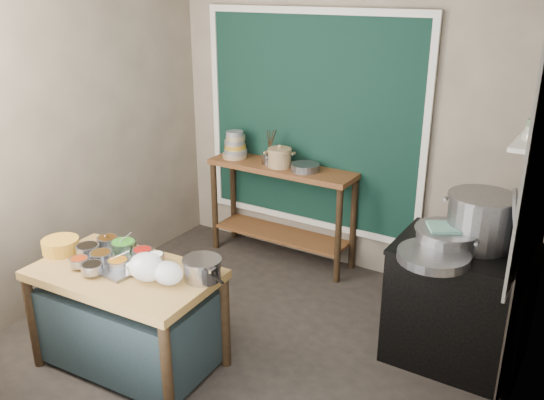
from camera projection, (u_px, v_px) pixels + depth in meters
The scene contains 29 objects.
floor at pixel (257, 338), 4.43m from camera, with size 3.50×3.00×0.02m, color #2C2621.
back_wall at pixel (348, 121), 5.13m from camera, with size 3.50×0.02×2.80m, color gray.
left_wall at pixel (79, 130), 4.80m from camera, with size 0.02×3.00×2.80m, color gray.
right_wall at pixel (530, 214), 3.06m from camera, with size 0.02×3.00×2.80m, color gray.
curtain_panel at pixel (311, 122), 5.29m from camera, with size 2.10×0.02×1.90m, color black.
curtain_frame at pixel (311, 123), 5.28m from camera, with size 2.22×0.03×2.02m, color beige, non-canonical shape.
soot_patch at pixel (527, 279), 3.84m from camera, with size 0.01×1.30×1.30m, color black.
wall_shelf at pixel (536, 140), 3.73m from camera, with size 0.22×0.70×0.03m, color beige.
prep_table at pixel (129, 319), 3.98m from camera, with size 1.25×0.72×0.75m, color olive.
back_counter at pixel (281, 213), 5.55m from camera, with size 1.45×0.40×0.95m, color brown.
stove_block at pixel (459, 306), 4.05m from camera, with size 0.90×0.68×0.85m, color black.
stove_top at pixel (466, 249), 3.89m from camera, with size 0.92×0.69×0.03m, color black.
condiment_tray at pixel (114, 262), 3.95m from camera, with size 0.50×0.35×0.02m, color gray.
condiment_bowls at pixel (113, 254), 3.96m from camera, with size 0.63×0.50×0.07m.
yellow_basin at pixel (61, 246), 4.10m from camera, with size 0.26×0.26×0.10m, color #B6931F.
saucepan at pixel (202, 269), 3.72m from camera, with size 0.26×0.26×0.14m, color gray, non-canonical shape.
plastic_bag_a at pixel (147, 267), 3.70m from camera, with size 0.25×0.21×0.19m, color white.
plastic_bag_b at pixel (168, 273), 3.66m from camera, with size 0.20×0.17×0.15m, color white.
bowl_stack at pixel (235, 146), 5.59m from camera, with size 0.24×0.24×0.27m.
utensil_cup at pixel (270, 158), 5.43m from camera, with size 0.17×0.17×0.10m, color gray.
ceramic_crock at pixel (280, 159), 5.32m from camera, with size 0.23×0.23×0.16m, color #957B51, non-canonical shape.
wide_bowl at pixel (305, 167), 5.22m from camera, with size 0.26×0.26×0.07m, color gray.
stock_pot at pixel (480, 221), 3.85m from camera, with size 0.47×0.47×0.37m, color gray, non-canonical shape.
pot_lid at pixel (517, 221), 3.75m from camera, with size 0.44×0.44×0.02m, color gray.
steamer at pixel (447, 238), 3.85m from camera, with size 0.44×0.44×0.14m, color gray, non-canonical shape.
green_cloth at pixel (448, 227), 3.82m from camera, with size 0.25×0.20×0.02m, color #5B9387.
shallow_pan at pixel (433, 256), 3.69m from camera, with size 0.47×0.47×0.06m, color gray.
shelf_bowl_stack at pixel (536, 130), 3.66m from camera, with size 0.16×0.16×0.13m.
shelf_bowl_green at pixel (540, 129), 3.84m from camera, with size 0.13×0.13×0.05m, color gray.
Camera 1 is at (2.09, -3.14, 2.56)m, focal length 38.00 mm.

